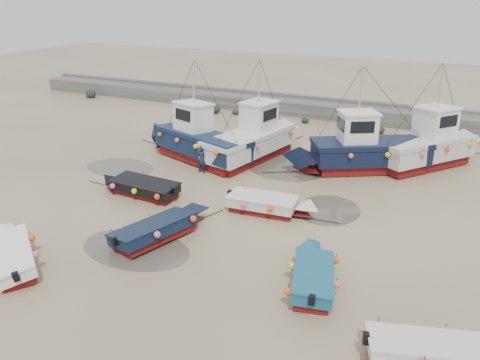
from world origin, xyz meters
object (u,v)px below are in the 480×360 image
Objects in this scene: dinghy_0 at (14,251)px; cabin_boat_2 at (360,149)px; dinghy_3 at (448,353)px; dinghy_5 at (270,203)px; person at (202,172)px; dinghy_1 at (162,227)px; dinghy_4 at (140,185)px; cabin_boat_1 at (256,138)px; dinghy_2 at (313,271)px; cabin_boat_3 at (431,144)px; cabin_boat_0 at (195,139)px.

cabin_boat_2 is (10.51, 16.07, 0.80)m from dinghy_0.
dinghy_3 is 11.14m from dinghy_5.
dinghy_3 is (16.03, 1.06, -0.00)m from dinghy_0.
dinghy_1 is at bearing 104.93° from person.
dinghy_3 and dinghy_4 have the same top height.
cabin_boat_2 is at bearing 3.90° from dinghy_0.
dinghy_1 and dinghy_3 have the same top height.
dinghy_0 is 7.67m from dinghy_4.
dinghy_0 is 12.03m from person.
cabin_boat_1 is (-3.76, 7.21, 0.78)m from dinghy_5.
dinghy_4 is at bearing 144.67° from dinghy_2.
dinghy_4 is 3.62× the size of person.
dinghy_2 is at bearing 13.66° from dinghy_1.
dinghy_3 is at bearing 171.19° from cabin_boat_2.
cabin_boat_3 is at bearing 143.33° from dinghy_5.
cabin_boat_0 is 1.18× the size of cabin_boat_3.
cabin_boat_0 is 3.92m from cabin_boat_1.
dinghy_3 is at bearing -49.12° from dinghy_0.
cabin_boat_2 reaches higher than dinghy_1.
cabin_boat_0 is (-3.75, 9.54, 0.80)m from dinghy_1.
cabin_boat_2 is 4.65m from cabin_boat_3.
dinghy_4 is 7.15m from dinghy_5.
cabin_boat_3 is (2.96, 15.32, 0.80)m from dinghy_2.
dinghy_1 is 0.59× the size of cabin_boat_1.
dinghy_2 is 0.93× the size of dinghy_5.
cabin_boat_2 is 5.54× the size of person.
cabin_boat_3 is at bearing -49.96° from cabin_boat_0.
cabin_boat_2 is at bearing -175.60° from dinghy_3.
dinghy_5 reaches higher than person.
cabin_boat_2 is at bearing 81.37° from dinghy_1.
cabin_boat_1 is 10.82m from cabin_boat_3.
dinghy_0 is at bearing -88.29° from cabin_boat_3.
dinghy_1 is (4.25, 4.17, -0.00)m from dinghy_0.
dinghy_0 is 19.21m from cabin_boat_2.
cabin_boat_3 is (10.00, 14.65, 0.82)m from dinghy_1.
dinghy_5 is 0.69× the size of cabin_boat_3.
dinghy_0 and dinghy_1 have the same top height.
cabin_boat_3 is 14.15m from person.
person is at bearing -15.49° from dinghy_4.
dinghy_1 is at bearing -85.48° from cabin_boat_3.
person is at bearing -111.44° from cabin_boat_3.
dinghy_2 is at bearing 136.74° from person.
dinghy_3 is 3.58× the size of person.
cabin_boat_3 is (3.74, 2.76, 0.02)m from cabin_boat_2.
cabin_boat_0 is at bearing -52.05° from person.
cabin_boat_2 reaches higher than dinghy_2.
dinghy_5 is 8.19m from cabin_boat_2.
cabin_boat_3 is (-1.78, 17.76, 0.82)m from dinghy_3.
cabin_boat_1 is 6.06× the size of person.
cabin_boat_1 reaches higher than dinghy_3.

